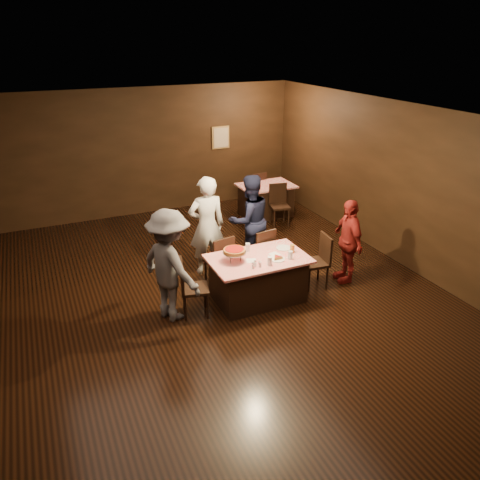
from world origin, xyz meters
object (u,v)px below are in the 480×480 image
chair_far_left (219,260)px  chair_end_right (315,262)px  main_table (258,279)px  diner_grey_knit (170,266)px  glass_front_right (290,255)px  chair_back_far (255,190)px  back_table (266,200)px  plate_empty (284,248)px  pizza_stand (234,251)px  glass_amber (292,249)px  diner_white_jacket (207,226)px  chair_back_near (280,206)px  glass_front_left (270,261)px  chair_end_left (195,288)px  glass_back (248,247)px  diner_navy_hoodie (250,220)px  chair_far_right (260,252)px  diner_red_shirt (348,241)px

chair_far_left → chair_end_right: size_ratio=1.00×
main_table → diner_grey_knit: 1.54m
chair_end_right → glass_front_right: size_ratio=6.79×
chair_back_far → back_table: bearing=83.1°
back_table → plate_empty: 3.62m
pizza_stand → glass_amber: pizza_stand is taller
diner_white_jacket → pizza_stand: size_ratio=4.87×
chair_back_near → glass_front_left: (-1.88, -3.08, 0.37)m
glass_front_left → glass_amber: size_ratio=1.00×
chair_end_left → glass_back: (1.05, 0.30, 0.37)m
diner_navy_hoodie → diner_white_jacket: bearing=-1.2°
diner_navy_hoodie → chair_far_right: bearing=79.5°
main_table → chair_end_right: bearing=0.0°
chair_far_left → chair_end_right: 1.68m
main_table → back_table: size_ratio=1.23×
diner_red_shirt → diner_white_jacket: bearing=-111.1°
chair_back_near → glass_back: bearing=-116.9°
chair_end_left → glass_front_left: size_ratio=6.79×
diner_navy_hoodie → chair_back_near: bearing=-139.2°
chair_far_right → glass_amber: (0.20, -0.80, 0.37)m
chair_far_left → plate_empty: size_ratio=3.80×
diner_white_jacket → glass_front_right: bearing=123.4°
chair_end_right → plate_empty: 0.65m
glass_amber → glass_front_right: bearing=-126.9°
pizza_stand → glass_amber: (1.00, -0.10, -0.11)m
chair_far_right → plate_empty: chair_far_right is taller
plate_empty → pizza_stand: bearing=-174.0°
diner_grey_knit → glass_back: size_ratio=12.78×
chair_end_right → diner_navy_hoodie: size_ratio=0.54×
chair_back_near → diner_white_jacket: size_ratio=0.51×
diner_red_shirt → chair_back_near: bearing=-173.9°
chair_far_left → plate_empty: 1.16m
pizza_stand → diner_white_jacket: bearing=90.5°
diner_navy_hoodie → diner_red_shirt: 1.86m
diner_white_jacket → glass_amber: diner_white_jacket is taller
chair_back_far → chair_end_left: bearing=46.5°
chair_end_right → chair_back_near: size_ratio=1.00×
chair_end_right → diner_grey_knit: (-2.55, 0.08, 0.42)m
chair_back_near → chair_back_far: bearing=101.7°
chair_far_right → glass_back: bearing=35.7°
chair_back_near → chair_back_far: 1.30m
main_table → glass_back: size_ratio=11.43×
glass_front_right → glass_amber: same height
glass_front_right → diner_red_shirt: bearing=9.8°
chair_far_right → glass_back: (-0.45, -0.45, 0.37)m
chair_end_left → chair_back_far: 5.08m
glass_back → chair_end_right: bearing=-14.6°
diner_white_jacket → glass_back: size_ratio=13.22×
diner_red_shirt → glass_amber: diner_red_shirt is taller
chair_far_right → glass_amber: bearing=94.7°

